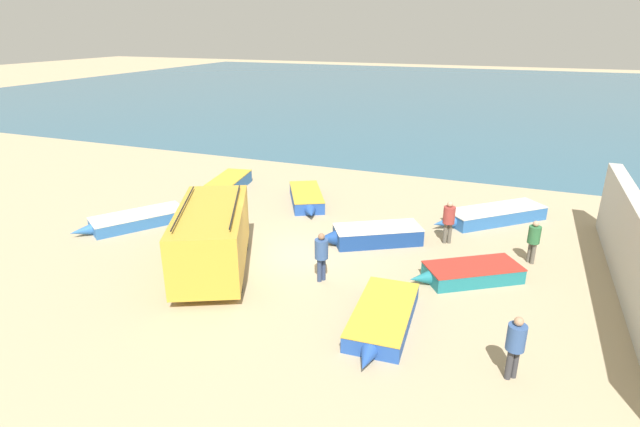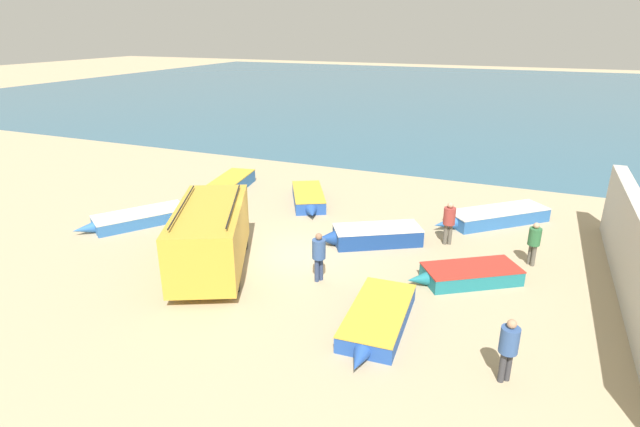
# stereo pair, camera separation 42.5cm
# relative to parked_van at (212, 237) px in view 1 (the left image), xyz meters

# --- Properties ---
(ground_plane) EXTENTS (200.00, 200.00, 0.00)m
(ground_plane) POSITION_rel_parked_van_xyz_m (2.02, 2.04, -1.25)
(ground_plane) COLOR tan
(sea_water) EXTENTS (120.00, 80.00, 0.01)m
(sea_water) POSITION_rel_parked_van_xyz_m (2.02, 54.04, -1.24)
(sea_water) COLOR #33607A
(sea_water) RESTS_ON ground_plane
(harbor_wall) EXTENTS (0.50, 12.94, 2.76)m
(harbor_wall) POSITION_rel_parked_van_xyz_m (13.07, 3.04, 0.13)
(harbor_wall) COLOR #BCB7AD
(harbor_wall) RESTS_ON ground_plane
(parked_van) EXTENTS (4.27, 5.68, 2.40)m
(parked_van) POSITION_rel_parked_van_xyz_m (0.00, 0.00, 0.00)
(parked_van) COLOR gold
(parked_van) RESTS_ON ground_plane
(fishing_rowboat_0) EXTENTS (2.88, 4.16, 0.59)m
(fishing_rowboat_0) POSITION_rel_parked_van_xyz_m (0.28, 7.49, -0.95)
(fishing_rowboat_0) COLOR #234CA3
(fishing_rowboat_0) RESTS_ON ground_plane
(fishing_rowboat_1) EXTENTS (4.60, 4.35, 0.59)m
(fishing_rowboat_1) POSITION_rel_parked_van_xyz_m (8.66, 8.39, -0.95)
(fishing_rowboat_1) COLOR #2D66AD
(fishing_rowboat_1) RESTS_ON ground_plane
(fishing_rowboat_2) EXTENTS (3.66, 2.88, 0.52)m
(fishing_rowboat_2) POSITION_rel_parked_van_xyz_m (8.34, 2.52, -0.99)
(fishing_rowboat_2) COLOR #1E757F
(fishing_rowboat_2) RESTS_ON ground_plane
(fishing_rowboat_3) EXTENTS (3.34, 4.36, 0.52)m
(fishing_rowboat_3) POSITION_rel_parked_van_xyz_m (-5.39, 2.26, -0.99)
(fishing_rowboat_3) COLOR #2D66AD
(fishing_rowboat_3) RESTS_ON ground_plane
(fishing_rowboat_4) EXTENTS (1.91, 4.02, 0.66)m
(fishing_rowboat_4) POSITION_rel_parked_van_xyz_m (-4.32, 7.94, -0.92)
(fishing_rowboat_4) COLOR #2D66AD
(fishing_rowboat_4) RESTS_ON ground_plane
(fishing_rowboat_5) EXTENTS (3.98, 2.93, 0.67)m
(fishing_rowboat_5) POSITION_rel_parked_van_xyz_m (4.51, 4.27, -0.91)
(fishing_rowboat_5) COLOR navy
(fishing_rowboat_5) RESTS_ON ground_plane
(fishing_rowboat_6) EXTENTS (1.74, 4.26, 0.51)m
(fishing_rowboat_6) POSITION_rel_parked_van_xyz_m (6.35, -1.21, -0.99)
(fishing_rowboat_6) COLOR #234CA3
(fishing_rowboat_6) RESTS_ON ground_plane
(fisherman_0) EXTENTS (0.44, 0.44, 1.69)m
(fisherman_0) POSITION_rel_parked_van_xyz_m (9.82, -2.24, -0.24)
(fisherman_0) COLOR #38383D
(fisherman_0) RESTS_ON ground_plane
(fisherman_1) EXTENTS (0.45, 0.45, 1.71)m
(fisherman_1) POSITION_rel_parked_van_xyz_m (3.76, 0.64, -0.23)
(fisherman_1) COLOR navy
(fisherman_1) RESTS_ON ground_plane
(fisherman_2) EXTENTS (0.42, 0.42, 1.61)m
(fisherman_2) POSITION_rel_parked_van_xyz_m (10.24, 4.67, -0.28)
(fisherman_2) COLOR #5B564C
(fisherman_2) RESTS_ON ground_plane
(fisherman_3) EXTENTS (0.45, 0.45, 1.73)m
(fisherman_3) POSITION_rel_parked_van_xyz_m (7.19, 5.32, -0.22)
(fisherman_3) COLOR #5B564C
(fisherman_3) RESTS_ON ground_plane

